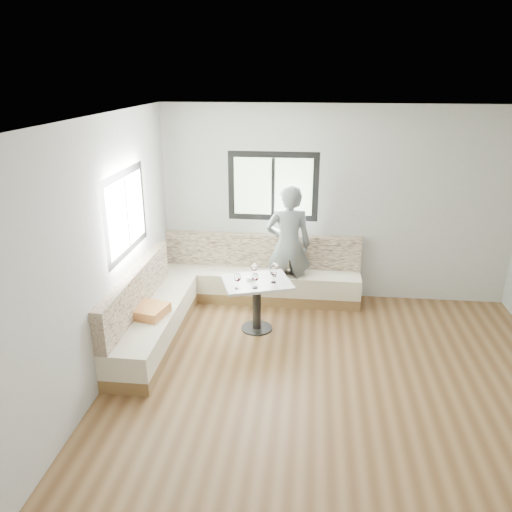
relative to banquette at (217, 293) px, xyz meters
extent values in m
cube|color=brown|center=(1.59, -1.63, -0.33)|extent=(5.00, 5.00, 0.01)
cube|color=white|center=(1.59, -1.63, 2.47)|extent=(5.00, 5.00, 0.01)
cube|color=#B7B7B2|center=(1.59, 0.87, 1.07)|extent=(5.00, 0.01, 2.80)
cube|color=#B7B7B2|center=(1.59, -4.13, 1.07)|extent=(5.00, 0.01, 2.80)
cube|color=#B7B7B2|center=(-0.91, -1.63, 1.07)|extent=(0.01, 5.00, 2.80)
cube|color=black|center=(0.69, 0.86, 1.32)|extent=(1.30, 0.02, 1.00)
cube|color=black|center=(-0.90, -0.73, 1.32)|extent=(0.02, 1.30, 1.00)
cube|color=olive|center=(0.54, 0.60, -0.25)|extent=(2.90, 0.55, 0.16)
cube|color=beige|center=(0.54, 0.60, -0.03)|extent=(2.90, 0.55, 0.29)
cube|color=beige|center=(0.54, 0.80, 0.37)|extent=(2.90, 0.14, 0.50)
cube|color=olive|center=(-0.63, -0.80, -0.25)|extent=(0.55, 2.25, 0.16)
cube|color=beige|center=(-0.63, -0.80, -0.03)|extent=(0.55, 2.25, 0.29)
cube|color=beige|center=(-0.84, -0.80, 0.37)|extent=(0.14, 2.25, 0.50)
cube|color=#DF8854|center=(-0.64, -0.96, 0.18)|extent=(0.48, 0.48, 0.12)
cylinder|color=black|center=(0.59, -0.33, -0.32)|extent=(0.41, 0.41, 0.02)
cylinder|color=black|center=(0.59, -0.33, -0.01)|extent=(0.11, 0.11, 0.65)
cube|color=silver|center=(0.59, -0.33, 0.34)|extent=(1.00, 0.89, 0.04)
imported|color=slate|center=(0.94, 0.52, 0.55)|extent=(0.70, 0.51, 1.76)
cylinder|color=white|center=(0.50, -0.30, 0.38)|extent=(0.10, 0.10, 0.04)
sphere|color=black|center=(0.52, -0.29, 0.39)|extent=(0.02, 0.02, 0.02)
sphere|color=black|center=(0.49, -0.29, 0.39)|extent=(0.02, 0.02, 0.02)
sphere|color=black|center=(0.51, -0.32, 0.39)|extent=(0.02, 0.02, 0.02)
cylinder|color=white|center=(0.38, -0.59, 0.36)|extent=(0.07, 0.07, 0.01)
cylinder|color=white|center=(0.38, -0.59, 0.40)|extent=(0.01, 0.01, 0.09)
ellipsoid|color=white|center=(0.38, -0.59, 0.50)|extent=(0.09, 0.09, 0.11)
cylinder|color=#400406|center=(0.38, -0.59, 0.48)|extent=(0.06, 0.06, 0.02)
cylinder|color=white|center=(0.59, -0.55, 0.36)|extent=(0.07, 0.07, 0.01)
cylinder|color=white|center=(0.59, -0.55, 0.40)|extent=(0.01, 0.01, 0.09)
ellipsoid|color=white|center=(0.59, -0.55, 0.50)|extent=(0.09, 0.09, 0.11)
cylinder|color=#400406|center=(0.59, -0.55, 0.48)|extent=(0.06, 0.06, 0.02)
cylinder|color=white|center=(0.81, -0.35, 0.36)|extent=(0.07, 0.07, 0.01)
cylinder|color=white|center=(0.81, -0.35, 0.40)|extent=(0.01, 0.01, 0.09)
ellipsoid|color=white|center=(0.81, -0.35, 0.50)|extent=(0.09, 0.09, 0.11)
cylinder|color=#400406|center=(0.81, -0.35, 0.48)|extent=(0.06, 0.06, 0.02)
cylinder|color=white|center=(0.55, -0.23, 0.36)|extent=(0.07, 0.07, 0.01)
cylinder|color=white|center=(0.55, -0.23, 0.40)|extent=(0.01, 0.01, 0.09)
ellipsoid|color=white|center=(0.55, -0.23, 0.50)|extent=(0.09, 0.09, 0.11)
cylinder|color=#400406|center=(0.55, -0.23, 0.48)|extent=(0.06, 0.06, 0.02)
cylinder|color=white|center=(0.80, -0.15, 0.36)|extent=(0.07, 0.07, 0.01)
cylinder|color=white|center=(0.80, -0.15, 0.40)|extent=(0.01, 0.01, 0.09)
ellipsoid|color=white|center=(0.80, -0.15, 0.50)|extent=(0.09, 0.09, 0.11)
cylinder|color=#400406|center=(0.80, -0.15, 0.48)|extent=(0.06, 0.06, 0.02)
camera|label=1|loc=(1.25, -6.14, 2.87)|focal=35.00mm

